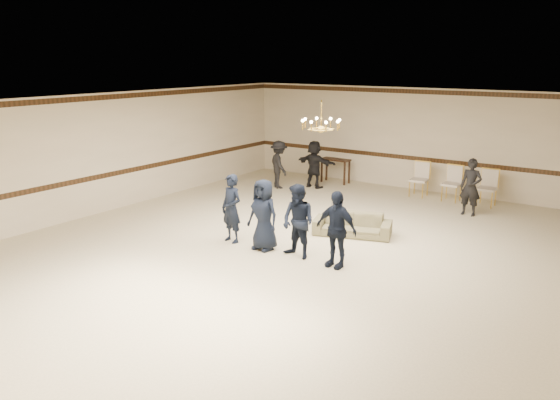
# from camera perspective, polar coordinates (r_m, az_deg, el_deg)

# --- Properties ---
(room) EXTENTS (12.01, 14.01, 3.21)m
(room) POSITION_cam_1_polar(r_m,az_deg,el_deg) (11.71, 1.69, 2.21)
(room) COLOR beige
(room) RESTS_ON ground
(chair_rail) EXTENTS (12.00, 0.02, 0.14)m
(chair_rail) POSITION_cam_1_polar(r_m,az_deg,el_deg) (17.98, 13.99, 4.19)
(chair_rail) COLOR #392111
(chair_rail) RESTS_ON wall_back
(crown_molding) EXTENTS (12.00, 0.02, 0.14)m
(crown_molding) POSITION_cam_1_polar(r_m,az_deg,el_deg) (17.74, 14.40, 10.81)
(crown_molding) COLOR #392111
(crown_molding) RESTS_ON wall_back
(chandelier) EXTENTS (0.94, 0.94, 0.89)m
(chandelier) POSITION_cam_1_polar(r_m,az_deg,el_deg) (12.35, 4.30, 8.81)
(chandelier) COLOR #B7933A
(chandelier) RESTS_ON ceiling
(boy_a) EXTENTS (0.63, 0.47, 1.57)m
(boy_a) POSITION_cam_1_polar(r_m,az_deg,el_deg) (12.50, -5.04, -0.88)
(boy_a) COLOR black
(boy_a) RESTS_ON floor
(boy_b) EXTENTS (0.80, 0.56, 1.57)m
(boy_b) POSITION_cam_1_polar(r_m,az_deg,el_deg) (11.96, -1.72, -1.54)
(boy_b) COLOR black
(boy_b) RESTS_ON floor
(boy_c) EXTENTS (0.85, 0.71, 1.57)m
(boy_c) POSITION_cam_1_polar(r_m,az_deg,el_deg) (11.47, 1.89, -2.25)
(boy_c) COLOR black
(boy_c) RESTS_ON floor
(boy_d) EXTENTS (0.95, 0.46, 1.57)m
(boy_d) POSITION_cam_1_polar(r_m,az_deg,el_deg) (11.03, 5.82, -3.02)
(boy_d) COLOR black
(boy_d) RESTS_ON floor
(settee) EXTENTS (1.95, 1.24, 0.53)m
(settee) POSITION_cam_1_polar(r_m,az_deg,el_deg) (13.16, 7.51, -2.52)
(settee) COLOR #6D6C49
(settee) RESTS_ON floor
(adult_left) EXTENTS (1.14, 1.04, 1.53)m
(adult_left) POSITION_cam_1_polar(r_m,az_deg,el_deg) (17.69, -0.11, 3.69)
(adult_left) COLOR black
(adult_left) RESTS_ON floor
(adult_mid) EXTENTS (1.45, 0.54, 1.53)m
(adult_mid) POSITION_cam_1_polar(r_m,az_deg,el_deg) (17.79, 3.57, 3.72)
(adult_mid) COLOR black
(adult_mid) RESTS_ON floor
(adult_right) EXTENTS (0.57, 0.38, 1.53)m
(adult_right) POSITION_cam_1_polar(r_m,az_deg,el_deg) (15.44, 19.15, 1.26)
(adult_right) COLOR black
(adult_right) RESTS_ON floor
(banquet_chair_left) EXTENTS (0.53, 0.53, 1.03)m
(banquet_chair_left) POSITION_cam_1_polar(r_m,az_deg,el_deg) (17.17, 14.20, 2.06)
(banquet_chair_left) COLOR beige
(banquet_chair_left) RESTS_ON floor
(banquet_chair_mid) EXTENTS (0.52, 0.52, 1.03)m
(banquet_chair_mid) POSITION_cam_1_polar(r_m,az_deg,el_deg) (16.86, 17.37, 1.61)
(banquet_chair_mid) COLOR beige
(banquet_chair_mid) RESTS_ON floor
(banquet_chair_right) EXTENTS (0.52, 0.52, 1.03)m
(banquet_chair_right) POSITION_cam_1_polar(r_m,az_deg,el_deg) (16.60, 20.65, 1.14)
(banquet_chair_right) COLOR beige
(banquet_chair_right) RESTS_ON floor
(console_table) EXTENTS (0.99, 0.44, 0.82)m
(console_table) POSITION_cam_1_polar(r_m,az_deg,el_deg) (18.60, 5.76, 3.04)
(console_table) COLOR #331D11
(console_table) RESTS_ON floor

